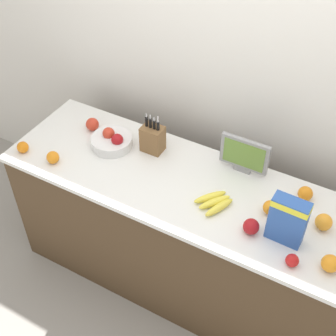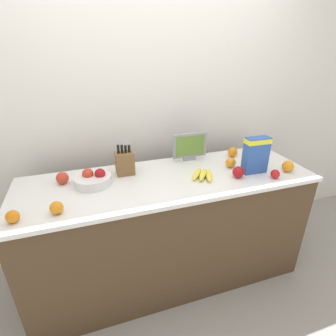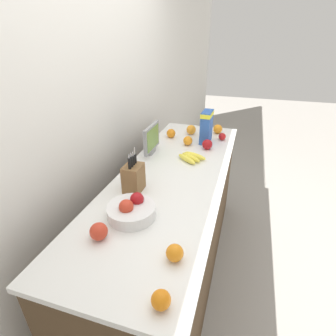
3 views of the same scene
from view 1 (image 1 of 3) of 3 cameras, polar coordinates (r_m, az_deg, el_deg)
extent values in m
plane|color=gray|center=(3.37, 1.32, -13.00)|extent=(14.00, 14.00, 0.00)
cube|color=silver|center=(2.83, 7.23, 10.80)|extent=(9.00, 0.06, 2.60)
cube|color=#4C3823|center=(3.01, 1.45, -8.21)|extent=(2.09, 0.67, 0.90)
cube|color=white|center=(2.66, 1.63, -1.94)|extent=(2.12, 0.70, 0.03)
cube|color=brown|center=(2.81, -1.88, 3.57)|extent=(0.13, 0.10, 0.17)
cylinder|color=black|center=(2.75, -2.64, 5.69)|extent=(0.02, 0.02, 0.07)
cube|color=silver|center=(2.73, -2.67, 6.41)|extent=(0.01, 0.00, 0.02)
cylinder|color=black|center=(2.74, -2.17, 5.50)|extent=(0.02, 0.02, 0.06)
cube|color=silver|center=(2.71, -2.19, 6.24)|extent=(0.01, 0.00, 0.03)
cylinder|color=black|center=(2.73, -1.70, 5.29)|extent=(0.02, 0.02, 0.06)
cube|color=silver|center=(2.71, -1.72, 5.98)|extent=(0.01, 0.00, 0.03)
cylinder|color=black|center=(2.72, -1.22, 5.12)|extent=(0.02, 0.02, 0.05)
cube|color=silver|center=(2.69, -1.24, 5.94)|extent=(0.01, 0.00, 0.04)
cube|color=gray|center=(2.74, 9.04, -0.09)|extent=(0.10, 0.03, 0.03)
cube|color=gray|center=(2.67, 9.31, 1.72)|extent=(0.29, 0.02, 0.20)
cube|color=olive|center=(2.66, 9.20, 1.55)|extent=(0.24, 0.00, 0.16)
cube|color=#2D56A8|center=(2.35, 14.36, -6.24)|extent=(0.18, 0.08, 0.27)
cube|color=yellow|center=(2.27, 14.84, -4.40)|extent=(0.18, 0.09, 0.04)
cylinder|color=silver|center=(2.89, -6.87, 3.21)|extent=(0.25, 0.25, 0.06)
sphere|color=#A31419|center=(2.83, -6.21, 3.46)|extent=(0.07, 0.07, 0.07)
sphere|color=red|center=(2.88, -7.26, 4.21)|extent=(0.07, 0.07, 0.07)
ellipsoid|color=yellow|center=(2.55, 5.15, -3.53)|extent=(0.15, 0.18, 0.04)
ellipsoid|color=yellow|center=(2.53, 5.69, -4.16)|extent=(0.14, 0.18, 0.04)
ellipsoid|color=yellow|center=(2.50, 6.25, -4.79)|extent=(0.11, 0.19, 0.04)
sphere|color=red|center=(3.02, -9.21, 5.28)|extent=(0.08, 0.08, 0.08)
sphere|color=#A31419|center=(2.41, 10.09, -7.04)|extent=(0.08, 0.08, 0.08)
sphere|color=red|center=(2.33, 14.89, -10.83)|extent=(0.06, 0.06, 0.06)
sphere|color=orange|center=(2.36, 19.17, -10.94)|extent=(0.09, 0.09, 0.09)
sphere|color=orange|center=(2.52, 12.36, -4.74)|extent=(0.08, 0.08, 0.08)
sphere|color=orange|center=(2.95, -17.29, 2.44)|extent=(0.07, 0.07, 0.07)
sphere|color=orange|center=(2.52, 18.44, -6.27)|extent=(0.09, 0.09, 0.09)
sphere|color=orange|center=(2.83, -13.86, 1.26)|extent=(0.08, 0.08, 0.08)
sphere|color=orange|center=(2.64, 16.40, -3.00)|extent=(0.08, 0.08, 0.08)
camera|label=2|loc=(1.71, -43.41, -7.34)|focal=28.00mm
camera|label=3|loc=(2.86, -32.05, 16.02)|focal=28.00mm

